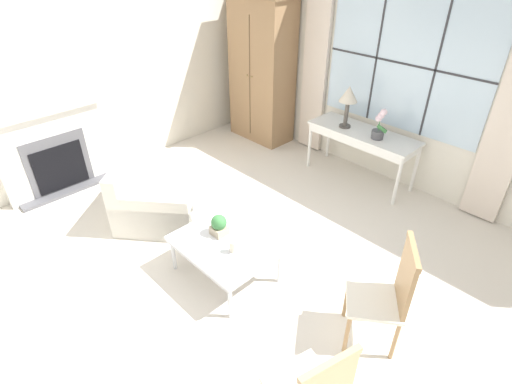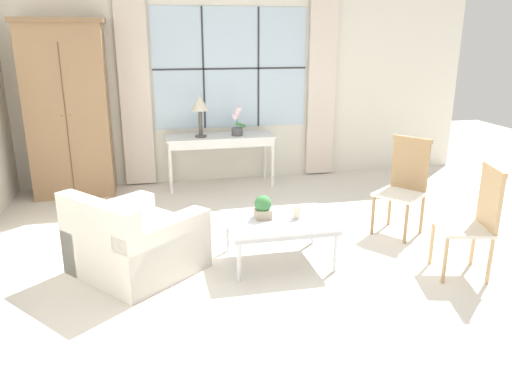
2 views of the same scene
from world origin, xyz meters
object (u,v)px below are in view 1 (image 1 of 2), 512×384
Objects in this scene: console_table at (363,137)px; potted_orchid at (379,127)px; pillar_candle at (233,247)px; fireplace at (50,142)px; side_chair_wooden at (389,291)px; coffee_table at (225,246)px; armoire at (262,70)px; table_lamp at (349,97)px; potted_plant_small at (219,225)px; armchair_upholstered at (159,199)px.

potted_orchid reaches higher than console_table.
potted_orchid is 2.63m from pillar_candle.
fireplace reaches higher than side_chair_wooden.
fireplace is at bearing -169.61° from coffee_table.
fireplace is 3.27m from armoire.
table_lamp reaches higher than potted_plant_small.
armoire reaches higher than table_lamp.
side_chair_wooden is 1.05× the size of coffee_table.
potted_orchid reaches higher than coffee_table.
side_chair_wooden is at bearing -52.30° from console_table.
console_table is (2.68, 3.15, -0.06)m from fireplace.
potted_orchid is 0.40× the size of side_chair_wooden.
fireplace is 15.71× the size of pillar_candle.
potted_plant_small is at bearing 164.91° from pillar_candle.
armoire reaches higher than side_chair_wooden.
pillar_candle is (0.09, -2.59, -0.40)m from potted_orchid.
table_lamp reaches higher than pillar_candle.
pillar_candle is at bearing -87.98° from potted_orchid.
coffee_table is 0.19m from pillar_candle.
table_lamp is at bearing 52.03° from fireplace.
console_table is at bearing 127.70° from side_chair_wooden.
side_chair_wooden is (3.64, -2.19, -0.57)m from armoire.
armoire is at bearing 178.16° from potted_orchid.
armchair_upholstered is 1.36× the size of coffee_table.
side_chair_wooden reaches higher than pillar_candle.
fireplace is 1.46× the size of console_table.
side_chair_wooden is at bearing -47.35° from table_lamp.
armchair_upholstered is 1.22m from potted_plant_small.
side_chair_wooden reaches higher than potted_plant_small.
fireplace is 3.06m from pillar_candle.
potted_plant_small reaches higher than pillar_candle.
side_chair_wooden is 1.43m from pillar_candle.
armchair_upholstered is (-1.16, -2.54, -0.38)m from console_table.
armchair_upholstered reaches higher than coffee_table.
fireplace is 1.70m from armchair_upholstered.
console_table is 2.64m from coffee_table.
potted_plant_small is (2.70, 0.58, -0.17)m from fireplace.
armchair_upholstered is 1.34m from coffee_table.
console_table is at bearing 167.09° from potted_orchid.
armoire reaches higher than fireplace.
armoire reaches higher than armchair_upholstered.
console_table is 1.45× the size of side_chair_wooden.
potted_orchid is 2.92m from armchair_upholstered.
armchair_upholstered reaches higher than console_table.
fireplace is 4.26m from potted_orchid.
potted_plant_small is 0.32m from pillar_candle.
fireplace is 1.64× the size of armchair_upholstered.
fireplace is 0.97× the size of armoire.
side_chair_wooden is at bearing -55.78° from potted_orchid.
console_table is 2.57m from potted_plant_small.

